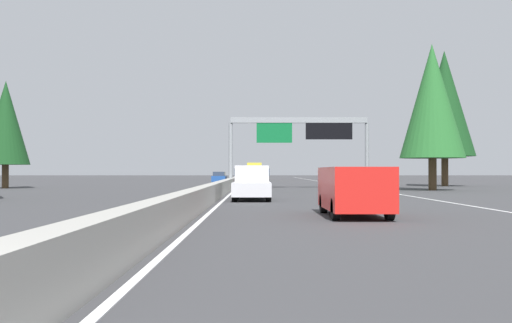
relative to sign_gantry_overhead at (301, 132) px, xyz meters
The scene contains 13 objects.
ground_plane 10.78m from the sign_gantry_overhead, 39.47° to the left, with size 320.00×320.00×0.00m, color #38383A.
median_barrier 28.44m from the sign_gantry_overhead, 13.05° to the left, with size 180.00×0.56×0.90m, color #9E9B93.
shoulder_stripe_right 18.88m from the sign_gantry_overhead, 17.56° to the right, with size 160.00×0.16×0.01m, color silver.
shoulder_stripe_median 18.97m from the sign_gantry_overhead, 18.46° to the left, with size 160.00×0.16×0.01m, color silver.
sign_gantry_overhead is the anchor object (origin of this frame).
minivan_far_right 34.29m from the sign_gantry_overhead, behind, with size 5.00×1.95×1.69m.
pickup_mid_center 22.55m from the sign_gantry_overhead, 168.87° to the left, with size 5.60×2.00×1.86m.
sedan_near_right 7.88m from the sign_gantry_overhead, 40.57° to the left, with size 4.40×1.80×1.47m.
box_truck_distant_b 50.01m from the sign_gantry_overhead, ahead, with size 8.50×2.40×2.95m.
oncoming_near 27.60m from the sign_gantry_overhead, 19.07° to the left, with size 4.40×1.80×1.47m.
conifer_right_near 11.93m from the sign_gantry_overhead, 119.79° to the right, with size 5.22×5.22×11.86m.
conifer_right_mid 17.74m from the sign_gantry_overhead, 62.76° to the right, with size 6.18×6.18×14.04m.
conifer_left_near 26.70m from the sign_gantry_overhead, 89.85° to the left, with size 4.28×4.28×9.74m.
Camera 1 is at (-2.34, -1.97, 1.56)m, focal length 42.86 mm.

